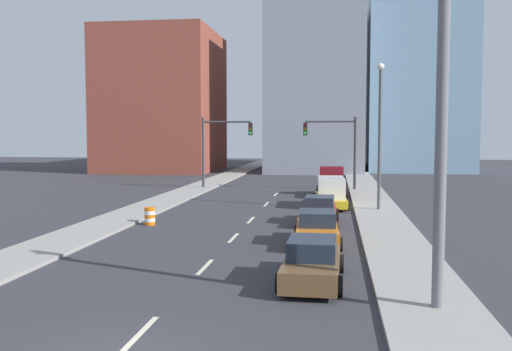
{
  "coord_description": "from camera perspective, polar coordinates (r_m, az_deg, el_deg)",
  "views": [
    {
      "loc": [
        4.66,
        -11.11,
        4.86
      ],
      "look_at": [
        -0.31,
        24.8,
        2.2
      ],
      "focal_mm": 40.0,
      "sensor_mm": 36.0,
      "label": 1
    }
  ],
  "objects": [
    {
      "name": "sidewalk_right",
      "position": [
        56.83,
        10.55,
        -0.7
      ],
      "size": [
        2.86,
        90.9,
        0.15
      ],
      "color": "gray",
      "rests_on": "ground"
    },
    {
      "name": "lane_stripe_at_9m",
      "position": [
        21.17,
        -5.12,
        -9.08
      ],
      "size": [
        0.16,
        2.4,
        0.01
      ],
      "primitive_type": "cube",
      "color": "beige",
      "rests_on": "ground"
    },
    {
      "name": "lane_stripe_at_34m",
      "position": [
        45.72,
        1.98,
        -1.9
      ],
      "size": [
        0.16,
        2.4,
        0.01
      ],
      "primitive_type": "cube",
      "color": "beige",
      "rests_on": "ground"
    },
    {
      "name": "sidewalk_left",
      "position": [
        58.02,
        -4.08,
        -0.54
      ],
      "size": [
        2.86,
        90.9,
        0.15
      ],
      "color": "gray",
      "rests_on": "ground"
    },
    {
      "name": "lane_stripe_at_28m",
      "position": [
        39.47,
        1.04,
        -2.87
      ],
      "size": [
        0.16,
        2.4,
        0.01
      ],
      "primitive_type": "cube",
      "color": "beige",
      "rests_on": "ground"
    },
    {
      "name": "building_glass_right",
      "position": [
        82.57,
        15.6,
        13.28
      ],
      "size": [
        13.0,
        20.0,
        36.23
      ],
      "color": "#7A9EB7",
      "rests_on": "ground"
    },
    {
      "name": "utility_pole_right_near",
      "position": [
        16.01,
        18.07,
        5.44
      ],
      "size": [
        1.6,
        0.32,
        10.28
      ],
      "color": "slate",
      "rests_on": "ground"
    },
    {
      "name": "pickup_truck_maroon",
      "position": [
        45.13,
        7.57,
        -0.86
      ],
      "size": [
        2.45,
        5.25,
        2.28
      ],
      "rotation": [
        0.0,
        0.0,
        0.02
      ],
      "color": "maroon",
      "rests_on": "ground"
    },
    {
      "name": "lane_stripe_at_2m",
      "position": [
        14.74,
        -11.42,
        -15.13
      ],
      "size": [
        0.16,
        2.4,
        0.01
      ],
      "primitive_type": "cube",
      "color": "beige",
      "rests_on": "ground"
    },
    {
      "name": "lane_stripe_at_15m",
      "position": [
        26.81,
        -2.28,
        -6.24
      ],
      "size": [
        0.16,
        2.4,
        0.01
      ],
      "primitive_type": "cube",
      "color": "beige",
      "rests_on": "ground"
    },
    {
      "name": "traffic_signal_left",
      "position": [
        50.16,
        -3.9,
        3.31
      ],
      "size": [
        4.52,
        0.35,
        6.3
      ],
      "color": "#38383D",
      "rests_on": "ground"
    },
    {
      "name": "traffic_barrel",
      "position": [
        30.95,
        -10.57,
        -4.02
      ],
      "size": [
        0.56,
        0.56,
        0.95
      ],
      "color": "orange",
      "rests_on": "ground"
    },
    {
      "name": "sedan_orange",
      "position": [
        25.3,
        6.12,
        -5.36
      ],
      "size": [
        2.21,
        4.72,
        1.48
      ],
      "rotation": [
        0.0,
        0.0,
        0.04
      ],
      "color": "orange",
      "rests_on": "ground"
    },
    {
      "name": "building_office_center",
      "position": [
        77.05,
        6.06,
        8.44
      ],
      "size": [
        12.0,
        20.0,
        21.2
      ],
      "color": "gray",
      "rests_on": "ground"
    },
    {
      "name": "street_lamp",
      "position": [
        36.19,
        12.28,
        4.75
      ],
      "size": [
        0.44,
        0.44,
        9.18
      ],
      "color": "#4C4C51",
      "rests_on": "ground"
    },
    {
      "name": "sedan_red",
      "position": [
        31.16,
        6.38,
        -3.55
      ],
      "size": [
        2.09,
        4.65,
        1.48
      ],
      "rotation": [
        0.0,
        0.0,
        -0.02
      ],
      "color": "red",
      "rests_on": "ground"
    },
    {
      "name": "building_brick_left",
      "position": [
        76.28,
        -9.3,
        7.26
      ],
      "size": [
        14.0,
        16.0,
        18.03
      ],
      "color": "brown",
      "rests_on": "ground"
    },
    {
      "name": "traffic_signal_right",
      "position": [
        49.11,
        8.4,
        3.26
      ],
      "size": [
        4.52,
        0.35,
        6.3
      ],
      "color": "#38383D",
      "rests_on": "ground"
    },
    {
      "name": "sedan_brown",
      "position": [
        18.91,
        5.65,
        -8.65
      ],
      "size": [
        2.11,
        4.75,
        1.46
      ],
      "rotation": [
        0.0,
        0.0,
        -0.02
      ],
      "color": "brown",
      "rests_on": "ground"
    },
    {
      "name": "lane_stripe_at_20m",
      "position": [
        32.24,
        -0.52,
        -4.47
      ],
      "size": [
        0.16,
        2.4,
        0.01
      ],
      "primitive_type": "cube",
      "color": "beige",
      "rests_on": "ground"
    },
    {
      "name": "box_truck_yellow",
      "position": [
        38.21,
        7.5,
        -1.72
      ],
      "size": [
        2.41,
        6.24,
        1.98
      ],
      "rotation": [
        0.0,
        0.0,
        0.04
      ],
      "color": "gold",
      "rests_on": "ground"
    }
  ]
}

